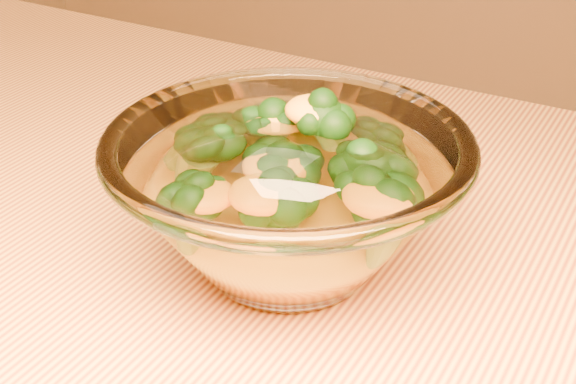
# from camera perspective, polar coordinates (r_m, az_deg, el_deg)

# --- Properties ---
(glass_bowl) EXTENTS (0.21, 0.21, 0.09)m
(glass_bowl) POSITION_cam_1_polar(r_m,az_deg,el_deg) (0.47, 0.00, -0.49)
(glass_bowl) COLOR white
(glass_bowl) RESTS_ON table
(cheese_sauce) EXTENTS (0.12, 0.12, 0.03)m
(cheese_sauce) POSITION_cam_1_polar(r_m,az_deg,el_deg) (0.48, 0.00, -2.55)
(cheese_sauce) COLOR yellow
(cheese_sauce) RESTS_ON glass_bowl
(broccoli_heap) EXTENTS (0.15, 0.14, 0.08)m
(broccoli_heap) POSITION_cam_1_polar(r_m,az_deg,el_deg) (0.47, 0.55, 1.55)
(broccoli_heap) COLOR black
(broccoli_heap) RESTS_ON cheese_sauce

